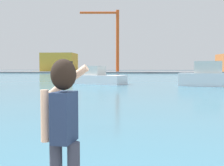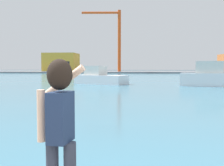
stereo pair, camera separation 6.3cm
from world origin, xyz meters
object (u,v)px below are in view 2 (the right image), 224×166
at_px(person_photographer, 60,120).
at_px(port_crane, 115,34).
at_px(boat_moored, 100,78).
at_px(warehouse_left, 61,62).
at_px(boat_moored_2, 218,77).

height_order(person_photographer, port_crane, port_crane).
bearing_deg(boat_moored, warehouse_left, 136.71).
bearing_deg(warehouse_left, port_crane, -18.10).
relative_size(person_photographer, boat_moored, 0.26).
xyz_separation_m(boat_moored, warehouse_left, (-21.04, 60.23, 2.76)).
relative_size(boat_moored_2, port_crane, 0.43).
bearing_deg(boat_moored_2, boat_moored, -176.24).
xyz_separation_m(person_photographer, boat_moored_2, (9.45, 27.35, -0.56)).
relative_size(person_photographer, boat_moored_2, 0.21).
bearing_deg(person_photographer, boat_moored_2, -10.11).
bearing_deg(boat_moored, boat_moored_2, 14.06).
bearing_deg(port_crane, boat_moored_2, -75.10).
xyz_separation_m(boat_moored_2, warehouse_left, (-34.02, 63.32, 2.57)).
bearing_deg(warehouse_left, boat_moored, -70.74).
xyz_separation_m(person_photographer, boat_moored, (-3.53, 30.44, -0.75)).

